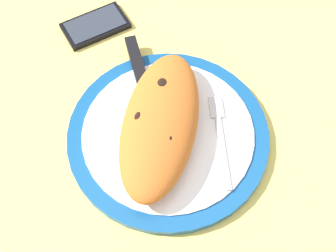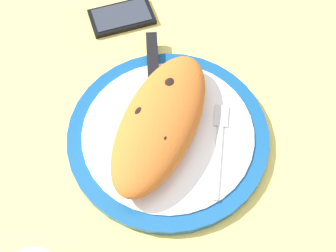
# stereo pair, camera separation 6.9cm
# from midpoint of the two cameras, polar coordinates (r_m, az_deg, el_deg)

# --- Properties ---
(ground_plane) EXTENTS (1.50, 1.50, 0.03)m
(ground_plane) POSITION_cam_midpoint_polar(r_m,az_deg,el_deg) (0.75, -2.60, -2.21)
(ground_plane) COLOR #EACC60
(plate) EXTENTS (0.33, 0.33, 0.02)m
(plate) POSITION_cam_midpoint_polar(r_m,az_deg,el_deg) (0.73, -2.67, -1.36)
(plate) COLOR navy
(plate) RESTS_ON ground_plane
(calzone) EXTENTS (0.29, 0.17, 0.06)m
(calzone) POSITION_cam_midpoint_polar(r_m,az_deg,el_deg) (0.70, -3.80, 0.18)
(calzone) COLOR #C16023
(calzone) RESTS_ON plate
(fork) EXTENTS (0.17, 0.02, 0.00)m
(fork) POSITION_cam_midpoint_polar(r_m,az_deg,el_deg) (0.72, 3.86, -1.01)
(fork) COLOR silver
(fork) RESTS_ON plate
(knife) EXTENTS (0.24, 0.08, 0.01)m
(knife) POSITION_cam_midpoint_polar(r_m,az_deg,el_deg) (0.78, -5.99, 6.09)
(knife) COLOR silver
(knife) RESTS_ON plate
(smartphone) EXTENTS (0.12, 0.14, 0.01)m
(smartphone) POSITION_cam_midpoint_polar(r_m,az_deg,el_deg) (0.89, -11.38, 12.13)
(smartphone) COLOR black
(smartphone) RESTS_ON ground_plane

